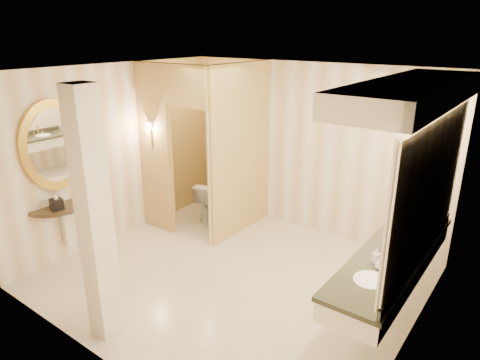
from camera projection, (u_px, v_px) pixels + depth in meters
The scene contains 16 objects.
floor at pixel (233, 277), 5.77m from camera, with size 4.50×4.50×0.00m, color beige.
ceiling at pixel (231, 71), 4.88m from camera, with size 4.50×4.50×0.00m, color silver.
wall_back at pixel (308, 149), 6.84m from camera, with size 4.50×0.02×2.70m, color white.
wall_front at pixel (95, 243), 3.81m from camera, with size 4.50×0.02×2.70m, color white.
wall_left at pixel (117, 153), 6.59m from camera, with size 0.02×4.00×2.70m, color white.
wall_right at pixel (419, 230), 4.05m from camera, with size 0.02×4.00×2.70m, color white.
toilet_closet at pixel (214, 149), 6.67m from camera, with size 1.50×1.55×2.70m.
wall_sconce at pixel (151, 127), 6.61m from camera, with size 0.14×0.14×0.42m.
vanity at pixel (405, 187), 4.37m from camera, with size 0.75×2.71×2.09m.
console_shelf at pixel (58, 171), 5.80m from camera, with size 0.95×0.95×1.92m.
pillar at pixel (95, 219), 4.30m from camera, with size 0.27×0.27×2.70m, color white.
tissue_box at pixel (57, 204), 5.70m from camera, with size 0.15×0.15×0.15m, color black.
toilet at pixel (211, 200), 7.51m from camera, with size 0.37×0.65×0.66m, color white.
soap_bottle_a at pixel (376, 256), 4.40m from camera, with size 0.07×0.07×0.15m, color beige.
soap_bottle_b at pixel (380, 264), 4.28m from camera, with size 0.09×0.09×0.12m, color silver.
soap_bottle_c at pixel (389, 239), 4.67m from camera, with size 0.09×0.09×0.23m, color #C6B28C.
Camera 1 is at (3.08, -3.96, 3.15)m, focal length 32.00 mm.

